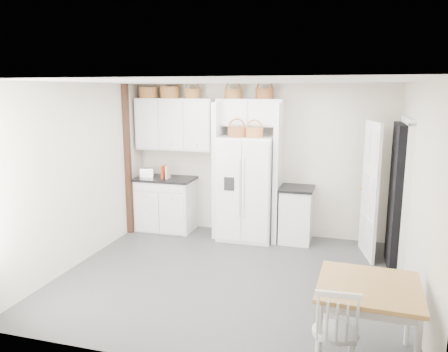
% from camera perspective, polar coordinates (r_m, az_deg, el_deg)
% --- Properties ---
extents(floor, '(4.50, 4.50, 0.00)m').
position_cam_1_polar(floor, '(6.08, 0.79, -13.03)').
color(floor, '#444444').
rests_on(floor, ground).
extents(ceiling, '(4.50, 4.50, 0.00)m').
position_cam_1_polar(ceiling, '(5.55, 0.86, 12.27)').
color(ceiling, white).
rests_on(ceiling, wall_back).
extents(wall_back, '(4.50, 0.00, 4.50)m').
position_cam_1_polar(wall_back, '(7.59, 4.75, 2.09)').
color(wall_back, silver).
rests_on(wall_back, floor).
extents(wall_left, '(0.00, 4.00, 4.00)m').
position_cam_1_polar(wall_left, '(6.61, -18.35, 0.20)').
color(wall_left, silver).
rests_on(wall_left, floor).
extents(wall_right, '(0.00, 4.00, 4.00)m').
position_cam_1_polar(wall_right, '(5.55, 23.89, -2.23)').
color(wall_right, silver).
rests_on(wall_right, floor).
extents(refrigerator, '(0.90, 0.72, 1.74)m').
position_cam_1_polar(refrigerator, '(7.36, 3.02, -1.58)').
color(refrigerator, white).
rests_on(refrigerator, floor).
extents(base_cab_left, '(0.99, 0.63, 0.92)m').
position_cam_1_polar(base_cab_left, '(7.97, -7.54, -3.72)').
color(base_cab_left, white).
rests_on(base_cab_left, floor).
extents(base_cab_right, '(0.50, 0.60, 0.88)m').
position_cam_1_polar(base_cab_right, '(7.39, 9.40, -5.10)').
color(base_cab_right, white).
rests_on(base_cab_right, floor).
extents(dining_table, '(0.95, 0.95, 0.76)m').
position_cam_1_polar(dining_table, '(4.46, 18.15, -17.76)').
color(dining_table, brown).
rests_on(dining_table, floor).
extents(windsor_chair, '(0.42, 0.39, 0.83)m').
position_cam_1_polar(windsor_chair, '(4.16, 14.38, -19.15)').
color(windsor_chair, white).
rests_on(windsor_chair, floor).
extents(counter_left, '(1.03, 0.67, 0.04)m').
position_cam_1_polar(counter_left, '(7.86, -7.63, -0.35)').
color(counter_left, black).
rests_on(counter_left, base_cab_left).
extents(counter_right, '(0.54, 0.64, 0.04)m').
position_cam_1_polar(counter_right, '(7.27, 9.51, -1.61)').
color(counter_right, black).
rests_on(counter_right, base_cab_right).
extents(toaster, '(0.26, 0.18, 0.16)m').
position_cam_1_polar(toaster, '(7.91, -9.99, 0.42)').
color(toaster, silver).
rests_on(toaster, counter_left).
extents(cookbook_red, '(0.06, 0.16, 0.23)m').
position_cam_1_polar(cookbook_red, '(7.76, -7.86, 0.53)').
color(cookbook_red, '#AE391A').
rests_on(cookbook_red, counter_left).
extents(cookbook_cream, '(0.04, 0.16, 0.24)m').
position_cam_1_polar(cookbook_cream, '(7.73, -7.35, 0.51)').
color(cookbook_cream, beige).
rests_on(cookbook_cream, counter_left).
extents(basket_upper_a, '(0.34, 0.34, 0.19)m').
position_cam_1_polar(basket_upper_a, '(7.97, -9.83, 10.66)').
color(basket_upper_a, brown).
rests_on(basket_upper_a, upper_cabinet).
extents(basket_upper_b, '(0.34, 0.34, 0.20)m').
position_cam_1_polar(basket_upper_b, '(7.80, -7.07, 10.77)').
color(basket_upper_b, brown).
rests_on(basket_upper_b, upper_cabinet).
extents(basket_upper_c, '(0.29, 0.29, 0.17)m').
position_cam_1_polar(basket_upper_c, '(7.65, -4.14, 10.69)').
color(basket_upper_c, brown).
rests_on(basket_upper_c, upper_cabinet).
extents(basket_bridge_a, '(0.29, 0.29, 0.16)m').
position_cam_1_polar(basket_bridge_a, '(7.43, 1.20, 10.69)').
color(basket_bridge_a, brown).
rests_on(basket_bridge_a, bridge_cabinet).
extents(basket_bridge_b, '(0.30, 0.30, 0.17)m').
position_cam_1_polar(basket_bridge_b, '(7.31, 5.33, 10.66)').
color(basket_bridge_b, brown).
rests_on(basket_bridge_b, bridge_cabinet).
extents(basket_fridge_a, '(0.30, 0.30, 0.16)m').
position_cam_1_polar(basket_fridge_a, '(7.15, 1.71, 5.78)').
color(basket_fridge_a, brown).
rests_on(basket_fridge_a, refrigerator).
extents(basket_fridge_b, '(0.29, 0.29, 0.16)m').
position_cam_1_polar(basket_fridge_b, '(7.09, 3.98, 5.68)').
color(basket_fridge_b, brown).
rests_on(basket_fridge_b, refrigerator).
extents(upper_cabinet, '(1.40, 0.34, 0.90)m').
position_cam_1_polar(upper_cabinet, '(7.79, -6.39, 6.73)').
color(upper_cabinet, white).
rests_on(upper_cabinet, wall_back).
extents(bridge_cabinet, '(1.12, 0.34, 0.45)m').
position_cam_1_polar(bridge_cabinet, '(7.37, 3.44, 8.28)').
color(bridge_cabinet, white).
rests_on(bridge_cabinet, wall_back).
extents(fridge_panel_left, '(0.08, 0.60, 2.30)m').
position_cam_1_polar(fridge_panel_left, '(7.49, -0.67, 0.83)').
color(fridge_panel_left, white).
rests_on(fridge_panel_left, floor).
extents(fridge_panel_right, '(0.08, 0.60, 2.30)m').
position_cam_1_polar(fridge_panel_right, '(7.27, 7.06, 0.43)').
color(fridge_panel_right, white).
rests_on(fridge_panel_right, floor).
extents(trim_post, '(0.09, 0.09, 2.60)m').
position_cam_1_polar(trim_post, '(7.72, -12.46, 2.02)').
color(trim_post, black).
rests_on(trim_post, floor).
extents(doorway_void, '(0.18, 0.85, 2.05)m').
position_cam_1_polar(doorway_void, '(6.57, 21.77, -2.57)').
color(doorway_void, black).
rests_on(doorway_void, floor).
extents(door_slab, '(0.21, 0.79, 2.05)m').
position_cam_1_polar(door_slab, '(6.86, 18.52, -1.78)').
color(door_slab, white).
rests_on(door_slab, floor).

